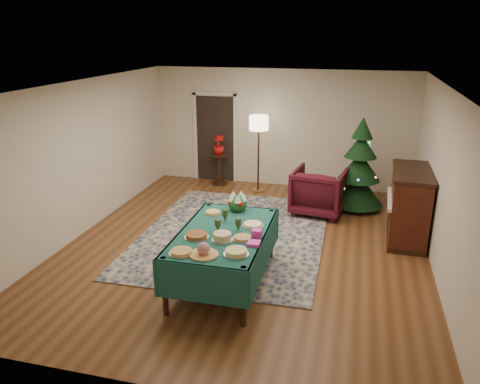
% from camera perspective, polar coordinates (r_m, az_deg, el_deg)
% --- Properties ---
extents(room_shell, '(7.00, 7.00, 7.00)m').
position_cam_1_polar(room_shell, '(7.59, 0.72, 2.64)').
color(room_shell, '#593319').
rests_on(room_shell, ground).
extents(doorway, '(1.08, 0.04, 2.16)m').
position_cam_1_polar(doorway, '(11.32, -3.04, 6.82)').
color(doorway, black).
rests_on(doorway, ground).
extents(rug, '(3.25, 4.24, 0.02)m').
position_cam_1_polar(rug, '(8.49, -0.79, -5.17)').
color(rug, '#121C44').
rests_on(rug, ground).
extents(buffet_table, '(1.26, 2.13, 0.82)m').
position_cam_1_polar(buffet_table, '(6.68, -2.01, -6.10)').
color(buffet_table, black).
rests_on(buffet_table, ground).
extents(platter_0, '(0.32, 0.32, 0.05)m').
position_cam_1_polar(platter_0, '(6.01, -7.17, -7.28)').
color(platter_0, silver).
rests_on(platter_0, buffet_table).
extents(platter_1, '(0.38, 0.38, 0.18)m').
position_cam_1_polar(platter_1, '(5.92, -4.46, -7.12)').
color(platter_1, silver).
rests_on(platter_1, buffet_table).
extents(platter_2, '(0.32, 0.32, 0.07)m').
position_cam_1_polar(platter_2, '(5.94, -0.47, -7.35)').
color(platter_2, silver).
rests_on(platter_2, buffet_table).
extents(platter_3, '(0.34, 0.34, 0.06)m').
position_cam_1_polar(platter_3, '(6.43, -5.32, -5.32)').
color(platter_3, silver).
rests_on(platter_3, buffet_table).
extents(platter_4, '(0.28, 0.28, 0.11)m').
position_cam_1_polar(platter_4, '(6.31, -2.18, -5.50)').
color(platter_4, silver).
rests_on(platter_4, buffet_table).
extents(platter_5, '(0.28, 0.28, 0.05)m').
position_cam_1_polar(platter_5, '(6.35, 0.31, -5.64)').
color(platter_5, silver).
rests_on(platter_5, buffet_table).
extents(platter_6, '(0.31, 0.31, 0.05)m').
position_cam_1_polar(platter_6, '(6.77, 1.58, -4.02)').
color(platter_6, silver).
rests_on(platter_6, buffet_table).
extents(platter_7, '(0.26, 0.26, 0.05)m').
position_cam_1_polar(platter_7, '(7.22, -3.33, -2.53)').
color(platter_7, silver).
rests_on(platter_7, buffet_table).
extents(goblet_0, '(0.09, 0.09, 0.19)m').
position_cam_1_polar(goblet_0, '(6.90, -1.83, -2.84)').
color(goblet_0, '#2D471E').
rests_on(goblet_0, buffet_table).
extents(goblet_1, '(0.09, 0.09, 0.19)m').
position_cam_1_polar(goblet_1, '(6.57, -0.21, -3.97)').
color(goblet_1, '#2D471E').
rests_on(goblet_1, buffet_table).
extents(goblet_2, '(0.09, 0.09, 0.19)m').
position_cam_1_polar(goblet_2, '(6.55, -2.73, -4.08)').
color(goblet_2, '#2D471E').
rests_on(goblet_2, buffet_table).
extents(napkin_stack, '(0.17, 0.17, 0.04)m').
position_cam_1_polar(napkin_stack, '(6.20, 1.68, -6.29)').
color(napkin_stack, '#F744C9').
rests_on(napkin_stack, buffet_table).
extents(gift_box, '(0.13, 0.13, 0.11)m').
position_cam_1_polar(gift_box, '(6.41, 2.06, -5.05)').
color(gift_box, '#DC3DB0').
rests_on(gift_box, buffet_table).
extents(centerpiece, '(0.30, 0.30, 0.34)m').
position_cam_1_polar(centerpiece, '(7.29, -0.31, -1.24)').
color(centerpiece, '#1E4C1E').
rests_on(centerpiece, buffet_table).
extents(armchair, '(1.10, 1.05, 1.01)m').
position_cam_1_polar(armchair, '(9.44, 9.58, 0.32)').
color(armchair, '#3F0D18').
rests_on(armchair, ground).
extents(floor_lamp, '(0.42, 0.42, 1.74)m').
position_cam_1_polar(floor_lamp, '(10.38, 2.30, 7.85)').
color(floor_lamp, '#A57F3F').
rests_on(floor_lamp, ground).
extents(side_table, '(0.41, 0.41, 0.73)m').
position_cam_1_polar(side_table, '(11.17, -2.57, 2.74)').
color(side_table, black).
rests_on(side_table, ground).
extents(potted_plant, '(0.26, 0.46, 0.26)m').
position_cam_1_polar(potted_plant, '(11.04, -2.61, 5.26)').
color(potted_plant, red).
rests_on(potted_plant, side_table).
extents(christmas_tree, '(1.09, 1.09, 1.90)m').
position_cam_1_polar(christmas_tree, '(9.78, 14.35, 2.80)').
color(christmas_tree, black).
rests_on(christmas_tree, ground).
extents(piano, '(0.74, 1.47, 1.25)m').
position_cam_1_polar(piano, '(8.65, 19.87, -1.59)').
color(piano, black).
rests_on(piano, ground).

